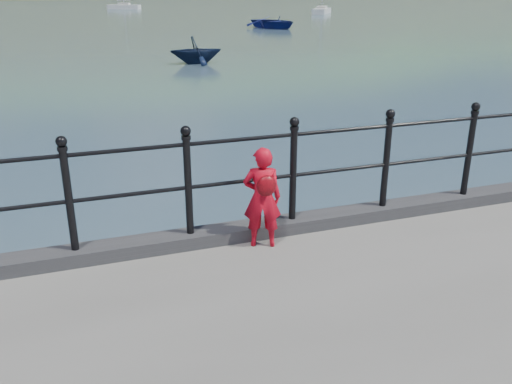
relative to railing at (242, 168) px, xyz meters
name	(u,v)px	position (x,y,z in m)	size (l,w,h in m)	color
ground	(240,306)	(0.00, 0.15, -1.82)	(600.00, 600.00, 0.00)	#2D4251
kerb	(243,231)	(0.00, 0.00, -0.75)	(60.00, 0.30, 0.15)	#28282B
railing	(242,168)	(0.00, 0.00, 0.00)	(18.11, 0.11, 1.20)	black
far_shore	(160,49)	(38.34, 239.56, -24.39)	(830.00, 200.00, 156.00)	#333A21
child	(262,197)	(0.14, -0.26, -0.26)	(0.47, 0.38, 1.12)	red
launch_blue	(274,22)	(16.62, 42.51, -1.29)	(3.68, 5.16, 1.07)	navy
launch_navy	(196,50)	(4.53, 21.69, -1.16)	(2.18, 2.53, 1.33)	#0D1832
sailboat_far	(322,11)	(32.44, 65.58, -1.48)	(4.94, 6.07, 8.90)	silver
sailboat_deep	(124,7)	(8.41, 88.93, -1.48)	(5.32, 3.81, 7.82)	silver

